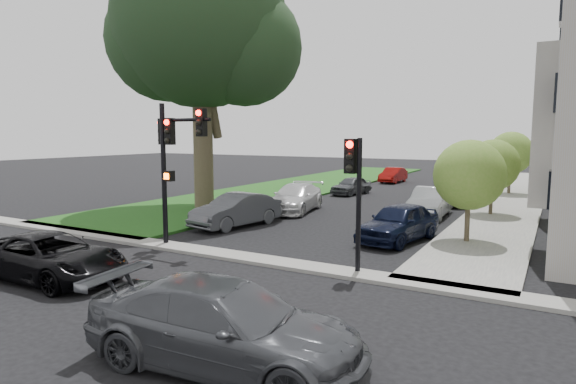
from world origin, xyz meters
The scene contains 20 objects.
ground centered at (0.00, 0.00, 0.00)m, with size 140.00×140.00×0.00m, color black.
grass_strip centered at (-9.00, 24.00, 0.06)m, with size 8.00×44.00×0.12m, color #1F4918.
sidewalk_right centered at (6.75, 24.00, 0.06)m, with size 3.50×44.00×0.12m, color slate.
sidewalk_cross centered at (0.00, 2.00, 0.06)m, with size 60.00×1.00×0.12m, color slate.
eucalyptus centered at (-8.37, 10.02, 10.37)m, with size 10.72×9.73×15.19m.
small_tree_a centered at (6.20, 8.15, 2.69)m, with size 2.70×2.70×4.05m.
small_tree_b centered at (6.20, 15.50, 2.65)m, with size 2.66×2.66×3.99m.
small_tree_c centered at (6.20, 25.64, 2.95)m, with size 2.95×2.95×4.43m.
traffic_signal_main centered at (-3.38, 2.23, 3.71)m, with size 2.62×0.68×5.38m.
traffic_signal_secondary centered at (3.87, 2.19, 2.89)m, with size 0.54×0.43×4.14m.
car_cross_near centered at (-3.68, -2.71, 0.68)m, with size 2.27×4.92×1.37m, color black.
car_cross_far centered at (4.00, -4.46, 0.78)m, with size 2.19×5.39×1.56m, color #3F4247.
car_parked_0 centered at (3.74, 7.34, 0.76)m, with size 1.81×4.49×1.53m, color black.
car_parked_1 centered at (3.51, 13.70, 0.76)m, with size 1.61×4.61×1.52m, color #999BA0.
car_parked_2 centered at (3.93, 19.11, 0.68)m, with size 2.24×4.86×1.35m, color #3F4247.
car_parked_4 centered at (3.81, 28.74, 0.77)m, with size 2.16×5.31×1.54m, color silver.
car_parked_5 centered at (-3.68, 6.67, 0.76)m, with size 1.61×4.62×1.52m, color #3F4247.
car_parked_6 centered at (-3.41, 11.85, 0.75)m, with size 2.11×5.19×1.51m, color silver.
car_parked_7 centered at (-3.53, 20.38, 0.63)m, with size 1.50×3.72×1.27m, color #3F4247.
car_parked_9 centered at (-3.52, 30.12, 0.66)m, with size 1.40×4.01×1.32m, color maroon.
Camera 1 is at (9.16, -11.24, 4.25)m, focal length 30.00 mm.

